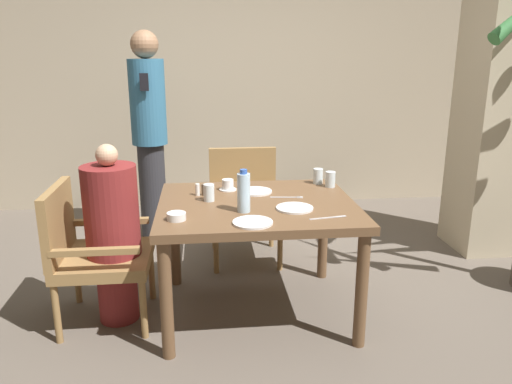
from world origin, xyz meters
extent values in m
plane|color=#60564C|center=(0.00, 0.00, 0.00)|extent=(16.00, 16.00, 0.00)
cube|color=tan|center=(0.00, 2.39, 1.40)|extent=(8.00, 0.06, 2.80)
cube|color=#BCAD8E|center=(2.03, 0.90, 1.35)|extent=(0.52, 0.52, 2.70)
cube|color=brown|center=(0.00, 0.00, 0.71)|extent=(1.18, 1.02, 0.05)
cylinder|color=brown|center=(-0.53, -0.45, 0.34)|extent=(0.07, 0.07, 0.68)
cylinder|color=brown|center=(0.53, -0.45, 0.34)|extent=(0.07, 0.07, 0.68)
cylinder|color=brown|center=(-0.53, 0.45, 0.34)|extent=(0.07, 0.07, 0.68)
cylinder|color=brown|center=(0.53, 0.45, 0.34)|extent=(0.07, 0.07, 0.68)
cube|color=olive|center=(-0.92, 0.00, 0.40)|extent=(0.54, 0.54, 0.07)
cube|color=olive|center=(-1.17, 0.00, 0.65)|extent=(0.05, 0.54, 0.42)
cube|color=olive|center=(-0.92, 0.25, 0.55)|extent=(0.49, 0.04, 0.04)
cube|color=olive|center=(-0.92, -0.25, 0.55)|extent=(0.49, 0.04, 0.04)
cylinder|color=olive|center=(-0.68, 0.24, 0.18)|extent=(0.04, 0.04, 0.36)
cylinder|color=olive|center=(-0.68, -0.24, 0.18)|extent=(0.04, 0.04, 0.36)
cylinder|color=olive|center=(-1.16, 0.24, 0.18)|extent=(0.04, 0.04, 0.36)
cylinder|color=olive|center=(-1.16, -0.24, 0.18)|extent=(0.04, 0.04, 0.36)
cylinder|color=maroon|center=(-0.86, 0.00, 0.22)|extent=(0.24, 0.24, 0.43)
cylinder|color=maroon|center=(-0.86, 0.00, 0.70)|extent=(0.32, 0.32, 0.54)
sphere|color=tan|center=(-0.86, 0.00, 1.04)|extent=(0.13, 0.13, 0.13)
cube|color=olive|center=(0.00, 0.84, 0.40)|extent=(0.54, 0.54, 0.07)
cube|color=olive|center=(0.00, 1.09, 0.65)|extent=(0.54, 0.05, 0.42)
cube|color=olive|center=(0.25, 0.84, 0.55)|extent=(0.04, 0.49, 0.04)
cube|color=olive|center=(-0.25, 0.84, 0.55)|extent=(0.04, 0.49, 0.04)
cylinder|color=olive|center=(0.24, 0.60, 0.18)|extent=(0.04, 0.04, 0.36)
cylinder|color=olive|center=(-0.24, 0.60, 0.18)|extent=(0.04, 0.04, 0.36)
cylinder|color=olive|center=(0.24, 1.08, 0.18)|extent=(0.04, 0.04, 0.36)
cylinder|color=olive|center=(-0.24, 1.08, 0.18)|extent=(0.04, 0.04, 0.36)
cylinder|color=#2D2D33|center=(-0.77, 1.47, 0.42)|extent=(0.23, 0.23, 0.84)
cylinder|color=teal|center=(-0.77, 1.47, 1.19)|extent=(0.30, 0.30, 0.71)
sphere|color=#997051|center=(-0.77, 1.47, 1.66)|extent=(0.23, 0.23, 0.23)
cube|color=black|center=(-0.77, 1.29, 1.37)|extent=(0.07, 0.01, 0.14)
cylinder|color=white|center=(-0.06, -0.38, 0.74)|extent=(0.22, 0.22, 0.01)
cylinder|color=white|center=(0.20, -0.16, 0.74)|extent=(0.22, 0.22, 0.01)
cylinder|color=white|center=(0.01, 0.22, 0.74)|extent=(0.22, 0.22, 0.01)
cylinder|color=white|center=(-0.16, 0.29, 0.73)|extent=(0.11, 0.11, 0.01)
cylinder|color=white|center=(-0.16, 0.29, 0.77)|extent=(0.08, 0.08, 0.06)
cylinder|color=white|center=(-0.47, -0.28, 0.75)|extent=(0.10, 0.10, 0.04)
cylinder|color=silver|center=(-0.09, -0.17, 0.84)|extent=(0.07, 0.07, 0.22)
cylinder|color=#3359B2|center=(-0.09, -0.17, 0.96)|extent=(0.04, 0.04, 0.02)
cylinder|color=silver|center=(-0.29, 0.06, 0.78)|extent=(0.07, 0.07, 0.11)
cylinder|color=silver|center=(0.53, 0.30, 0.78)|extent=(0.07, 0.07, 0.11)
cylinder|color=silver|center=(0.47, 0.39, 0.78)|extent=(0.07, 0.07, 0.11)
cylinder|color=white|center=(-0.36, 0.19, 0.77)|extent=(0.03, 0.03, 0.08)
cylinder|color=#4C3D2D|center=(-0.32, 0.19, 0.77)|extent=(0.03, 0.03, 0.07)
cube|color=silver|center=(0.19, 0.08, 0.73)|extent=(0.19, 0.03, 0.00)
cube|color=silver|center=(0.28, 0.07, 0.73)|extent=(0.04, 0.03, 0.00)
cube|color=silver|center=(0.34, -0.34, 0.73)|extent=(0.18, 0.04, 0.00)
cube|color=silver|center=(0.43, -0.32, 0.73)|extent=(0.06, 0.03, 0.00)
camera|label=1|loc=(-0.31, -2.87, 1.61)|focal=35.00mm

